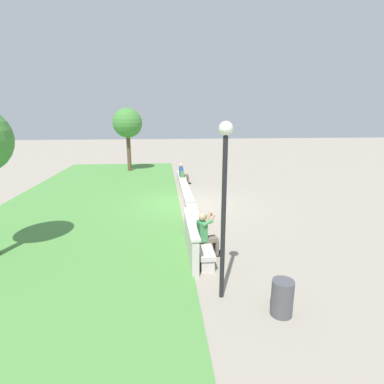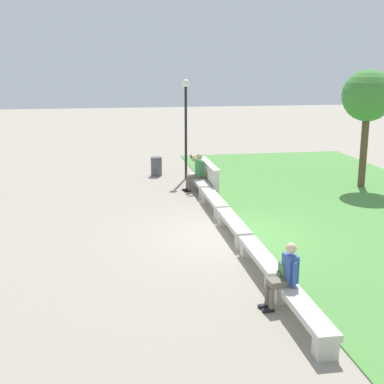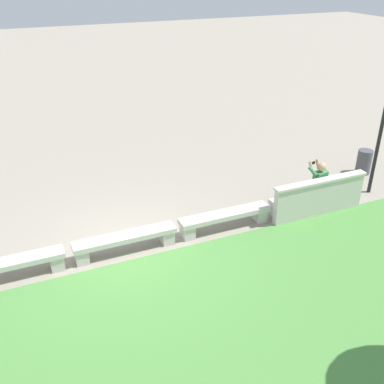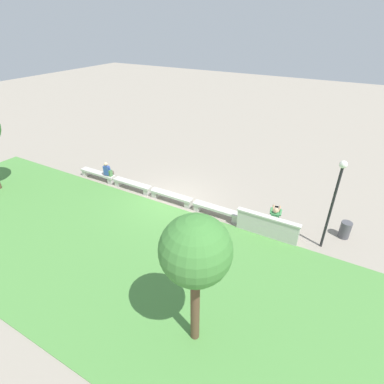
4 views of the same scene
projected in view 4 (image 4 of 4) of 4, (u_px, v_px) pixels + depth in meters
name	position (u px, v px, depth m)	size (l,w,h in m)	color
ground_plane	(172.00, 202.00, 15.20)	(80.00, 80.00, 0.00)	gray
grass_strip	(112.00, 252.00, 11.90)	(24.36, 8.00, 0.03)	#518E42
bench_main	(269.00, 226.00, 12.92)	(2.34, 0.40, 0.45)	beige
bench_near	(216.00, 210.00, 13.98)	(2.34, 0.40, 0.45)	beige
bench_mid	(171.00, 196.00, 15.05)	(2.34, 0.40, 0.45)	beige
bench_far	(132.00, 185.00, 16.11)	(2.34, 0.40, 0.45)	beige
bench_end	(98.00, 174.00, 17.17)	(2.34, 0.40, 0.45)	beige
backrest_wall_with_plaque	(267.00, 226.00, 12.56)	(2.68, 0.24, 1.01)	beige
person_photographer	(275.00, 218.00, 12.68)	(0.52, 0.77, 1.32)	black
person_distant	(108.00, 171.00, 16.71)	(0.48, 0.70, 1.26)	black
backpack	(110.00, 173.00, 16.62)	(0.28, 0.24, 0.43)	#4C7F47
tree_behind_wall	(196.00, 252.00, 7.14)	(1.81, 1.81, 4.21)	brown
trash_bin	(345.00, 230.00, 12.57)	(0.44, 0.44, 0.75)	#4C4C51
lamp_post	(335.00, 194.00, 11.00)	(0.28, 0.28, 3.81)	black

